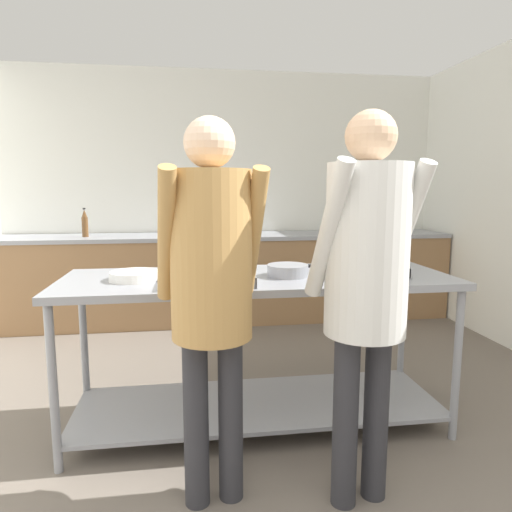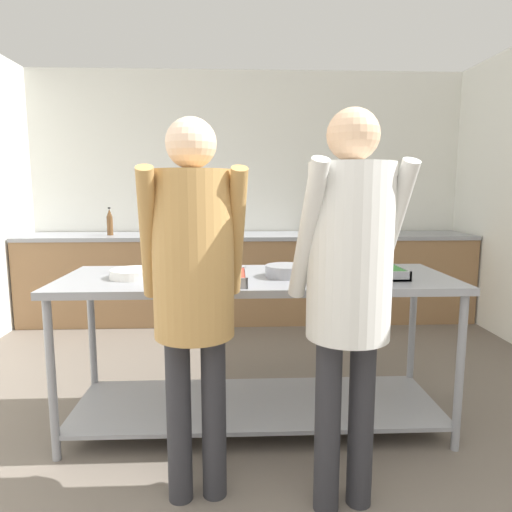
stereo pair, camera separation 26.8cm
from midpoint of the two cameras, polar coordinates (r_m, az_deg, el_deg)
The scene contains 10 objects.
wall_rear at distance 5.14m, azimuth -5.40°, elevation 7.67°, with size 4.82×0.06×2.65m.
back_counter at distance 4.86m, azimuth -5.03°, elevation -2.65°, with size 4.66×0.65×0.91m.
serving_counter at distance 2.67m, azimuth -2.60°, elevation -8.64°, with size 2.20×0.76×0.90m.
plate_stack at distance 2.60m, azimuth -17.81°, elevation -2.39°, with size 0.27×0.27×0.05m.
serving_tray_vegetables at distance 2.40m, azimuth -9.02°, elevation -2.90°, with size 0.45×0.33×0.05m.
sauce_pan at distance 2.58m, azimuth 1.09°, elevation -1.76°, with size 0.37×0.23×0.07m.
serving_tray_roast at distance 2.65m, azimuth 10.58°, elevation -1.87°, with size 0.44×0.26×0.05m.
guest_serving_left at distance 1.93m, azimuth 9.79°, elevation -1.63°, with size 0.49×0.40×1.70m.
guest_serving_right at distance 1.93m, azimuth -9.58°, elevation -2.14°, with size 0.47×0.37×1.68m.
water_bottle at distance 4.87m, azimuth -22.11°, elevation 3.77°, with size 0.06×0.06×0.29m.
Camera 1 is at (-0.39, -0.77, 1.39)m, focal length 32.00 mm.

